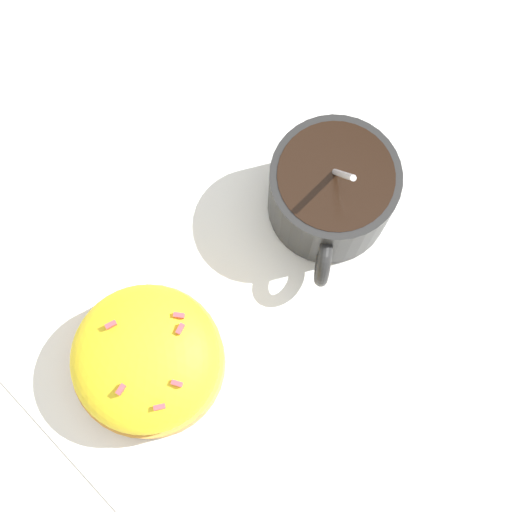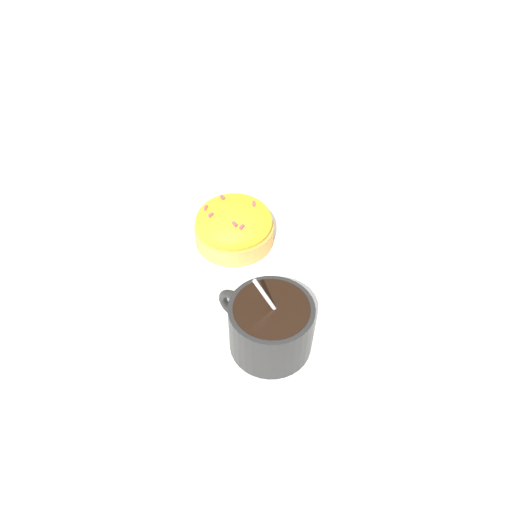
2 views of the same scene
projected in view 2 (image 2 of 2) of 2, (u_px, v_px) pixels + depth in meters
ground_plane at (250, 289)px, 0.60m from camera, size 3.00×3.00×0.00m
paper_napkin at (250, 288)px, 0.60m from camera, size 0.35×0.36×0.00m
coffee_cup at (270, 324)px, 0.51m from camera, size 0.10×0.09×0.10m
frosted_pastry at (234, 225)px, 0.63m from camera, size 0.10×0.10×0.06m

